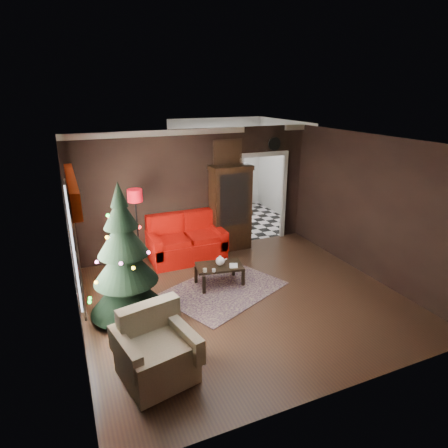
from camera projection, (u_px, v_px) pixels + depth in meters
name	position (u px, v px, depth m)	size (l,w,h in m)	color
floor	(244.00, 299.00, 6.94)	(5.50, 5.50, 0.00)	black
ceiling	(247.00, 142.00, 6.01)	(5.50, 5.50, 0.00)	white
wall_back	(196.00, 192.00, 8.64)	(5.50, 5.50, 0.00)	black
wall_front	(343.00, 295.00, 4.31)	(5.50, 5.50, 0.00)	black
wall_left	(72.00, 252.00, 5.45)	(5.50, 5.50, 0.00)	black
wall_right	(371.00, 208.00, 7.50)	(5.50, 5.50, 0.00)	black
doorway	(262.00, 199.00, 9.39)	(1.10, 0.10, 2.10)	silver
left_window	(74.00, 243.00, 5.62)	(0.05, 1.60, 1.40)	white
valance	(72.00, 188.00, 5.38)	(0.12, 2.10, 0.35)	#8E2305
kitchen_floor	(236.00, 221.00, 11.04)	(3.00, 3.00, 0.00)	silver
kitchen_window	(216.00, 155.00, 11.73)	(0.70, 0.06, 0.70)	white
rug	(223.00, 289.00, 7.26)	(2.12, 1.54, 0.01)	#33222E
loveseat	(187.00, 238.00, 8.40)	(1.70, 0.90, 1.00)	maroon
curio_cabinet	(230.00, 210.00, 8.87)	(0.90, 0.45, 1.90)	black
floor_lamp	(138.00, 234.00, 7.73)	(0.31, 0.31, 1.85)	black
christmas_tree	(125.00, 259.00, 6.06)	(1.23, 1.23, 2.35)	black
armchair	(156.00, 347.00, 4.91)	(0.90, 0.90, 0.92)	beige
coffee_table	(219.00, 275.00, 7.39)	(0.87, 0.52, 0.39)	black
teapot	(220.00, 261.00, 7.30)	(0.20, 0.20, 0.19)	white
cup_a	(214.00, 270.00, 7.06)	(0.07, 0.07, 0.06)	white
cup_b	(205.00, 270.00, 7.06)	(0.08, 0.08, 0.06)	beige
book	(229.00, 261.00, 7.26)	(0.16, 0.02, 0.21)	#8B704D
wall_clock	(274.00, 144.00, 9.00)	(0.32, 0.32, 0.06)	silver
painting	(227.00, 153.00, 8.60)	(0.62, 0.05, 0.52)	#B37847
kitchen_counter	(220.00, 196.00, 11.93)	(1.80, 0.60, 0.90)	silver
kitchen_table	(231.00, 213.00, 10.54)	(0.70, 0.70, 0.75)	brown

